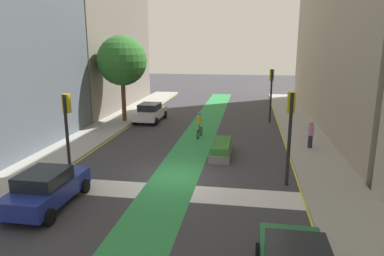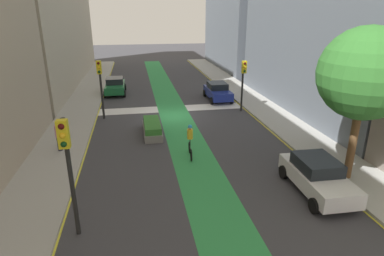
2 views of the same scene
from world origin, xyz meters
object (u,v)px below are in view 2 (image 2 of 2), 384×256
Objects in this scene: car_green_right_near at (115,86)px; median_planter at (152,128)px; cyclist_in_lane at (190,140)px; car_blue_left_near at (218,91)px; car_white_left_far at (317,176)px; pedestrian_sidewalk_right_a at (59,136)px; traffic_signal_far_right at (67,157)px; street_tree_near at (365,74)px; traffic_signal_near_right at (100,79)px; traffic_signal_near_left at (243,76)px.

car_green_right_near is 1.25× the size of median_planter.
car_blue_left_near is at bearing -111.40° from cyclist_in_lane.
car_white_left_far is 1.01× the size of car_blue_left_near.
median_planter is (-5.40, -2.06, -0.63)m from pedestrian_sidewalk_right_a.
car_blue_left_near is at bearing 156.58° from car_green_right_near.
traffic_signal_far_right is 2.40× the size of cyclist_in_lane.
car_white_left_far is 22.73m from car_green_right_near.
car_green_right_near is 23.45m from street_tree_near.
traffic_signal_near_right is 1.30× the size of median_planter.
median_planter is at bearing 103.56° from car_green_right_near.
traffic_signal_near_left is at bearing -154.86° from pedestrian_sidewalk_right_a.
car_green_right_near is 0.60× the size of street_tree_near.
cyclist_in_lane is at bearing 115.59° from median_planter.
cyclist_in_lane is 7.49m from pedestrian_sidewalk_right_a.
traffic_signal_near_left is at bearing -93.30° from car_white_left_far.
street_tree_near reaches higher than traffic_signal_near_left.
traffic_signal_near_right is 1.04× the size of car_white_left_far.
street_tree_near reaches higher than cyclist_in_lane.
traffic_signal_near_left is 4.53m from car_blue_left_near.
cyclist_in_lane is (5.64, 7.89, -1.90)m from traffic_signal_near_left.
car_white_left_far is 2.45× the size of pedestrian_sidewalk_right_a.
pedestrian_sidewalk_right_a is at bearing 39.95° from car_blue_left_near.
pedestrian_sidewalk_right_a is 15.93m from street_tree_near.
car_blue_left_near is at bearing -88.98° from car_white_left_far.
car_white_left_far is 13.84m from pedestrian_sidewalk_right_a.
car_blue_left_near is (-9.80, -17.79, -2.31)m from traffic_signal_far_right.
traffic_signal_near_right reaches higher than median_planter.
traffic_signal_far_right is at bearing 104.90° from pedestrian_sidewalk_right_a.
traffic_signal_near_right is at bearing 22.14° from car_blue_left_near.
median_planter is (8.85, -7.88, -4.73)m from street_tree_near.
car_white_left_far is at bearing 151.70° from pedestrian_sidewalk_right_a.
traffic_signal_near_right is 1.05× the size of car_blue_left_near.
street_tree_near reaches higher than pedestrian_sidewalk_right_a.
traffic_signal_near_right is at bearing -50.75° from car_white_left_far.
pedestrian_sidewalk_right_a is at bearing 25.14° from traffic_signal_near_left.
pedestrian_sidewalk_right_a is at bearing 20.90° from median_planter.
cyclist_in_lane is 4.36m from median_planter.
traffic_signal_near_right is 13.76m from traffic_signal_far_right.
car_white_left_far is 6.82m from cyclist_in_lane.
traffic_signal_near_right is at bearing -55.75° from cyclist_in_lane.
median_planter is (-2.88, 11.95, -0.40)m from car_green_right_near.
traffic_signal_far_right is at bearing 61.15° from car_blue_left_near.
pedestrian_sidewalk_right_a is at bearing -75.10° from traffic_signal_far_right.
traffic_signal_near_right is 16.28m from car_white_left_far.
pedestrian_sidewalk_right_a reaches higher than car_white_left_far.
cyclist_in_lane is at bearing 54.43° from traffic_signal_near_left.
car_blue_left_near is (-9.90, -4.03, -2.28)m from traffic_signal_near_right.
traffic_signal_near_left is 0.96× the size of car_white_left_far.
car_green_right_near is at bearing -91.13° from traffic_signal_far_right.
traffic_signal_near_right is 17.11m from street_tree_near.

